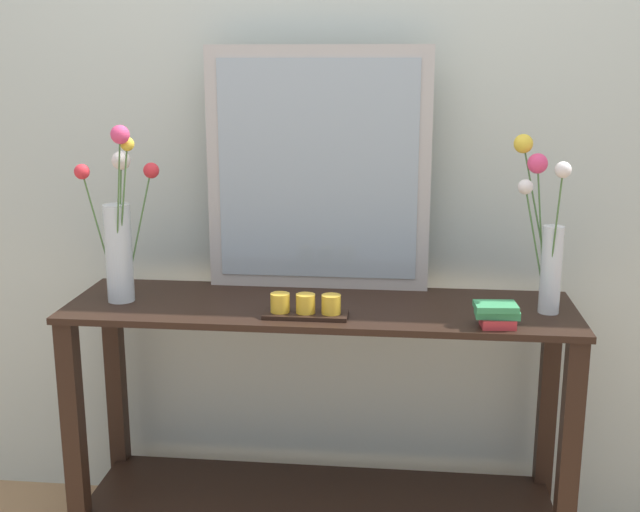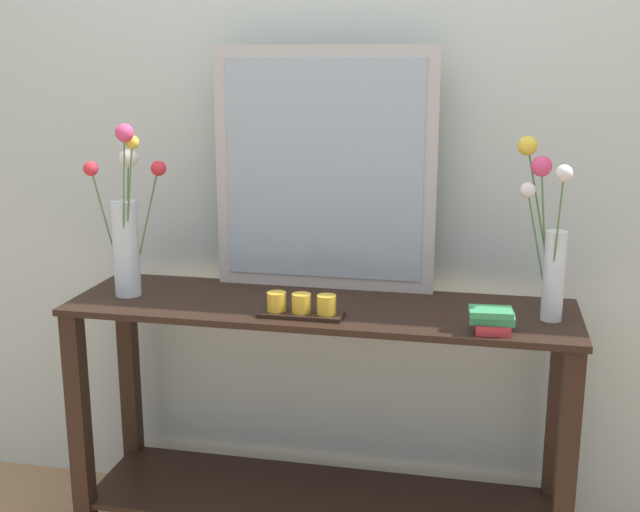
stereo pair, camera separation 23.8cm
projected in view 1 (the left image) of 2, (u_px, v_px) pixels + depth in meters
wall_back at (331, 124)px, 2.62m from camera, size 6.40×0.08×2.70m
console_table at (320, 406)px, 2.50m from camera, size 1.53×0.44×0.83m
mirror_leaning at (318, 170)px, 2.51m from camera, size 0.71×0.03×0.77m
tall_vase_left at (119, 231)px, 2.40m from camera, size 0.23×0.19×0.54m
vase_right at (545, 231)px, 2.30m from camera, size 0.15×0.18×0.51m
candle_tray at (306, 307)px, 2.29m from camera, size 0.24×0.09×0.07m
book_stack at (497, 314)px, 2.21m from camera, size 0.13×0.09×0.07m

